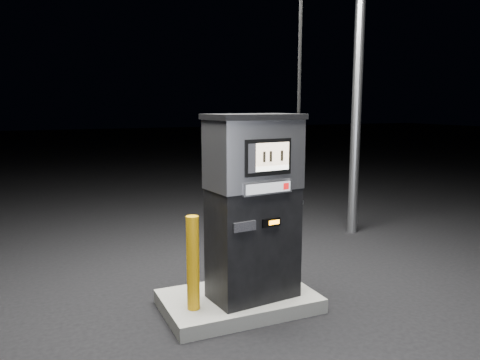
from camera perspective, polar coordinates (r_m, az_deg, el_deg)
name	(u,v)px	position (r m, az deg, el deg)	size (l,w,h in m)	color
ground	(239,308)	(5.21, -0.17, -15.30)	(80.00, 80.00, 0.00)	black
pump_island	(239,301)	(5.17, -0.17, -14.54)	(1.60, 1.00, 0.15)	slate
fuel_dispenser	(254,205)	(4.81, 1.67, -3.11)	(1.08, 0.67, 3.97)	black
bollard_left	(193,263)	(4.67, -5.76, -10.04)	(0.13, 0.13, 0.94)	#D0920B
bollard_right	(282,251)	(5.32, 5.13, -8.58)	(0.10, 0.10, 0.78)	#D0920B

